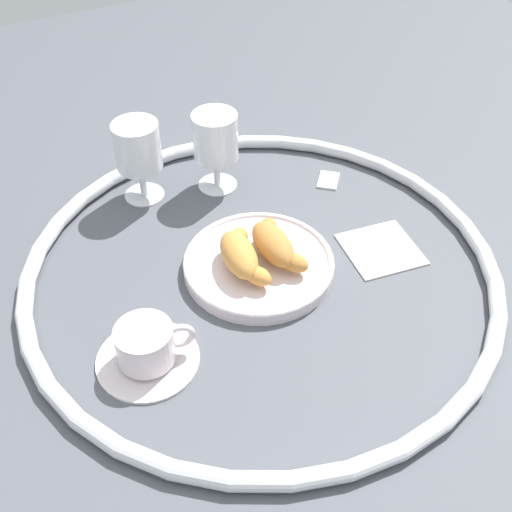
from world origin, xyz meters
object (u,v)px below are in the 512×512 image
Objects in this scene: croissant_small at (275,244)px; coffee_cup_near at (147,348)px; croissant_large at (241,255)px; juice_glass_left at (215,140)px; pastry_plate at (256,265)px; sugar_packet at (328,179)px; folded_napkin at (381,249)px; juice_glass_right at (138,150)px.

croissant_small reaches higher than coffee_cup_near.
juice_glass_left reaches higher than croissant_large.
pastry_plate is 4.54× the size of sugar_packet.
croissant_small is 1.25× the size of folded_napkin.
folded_napkin is (0.19, -0.02, -0.00)m from sugar_packet.
juice_glass_left reaches higher than croissant_small.
coffee_cup_near reaches higher than sugar_packet.
pastry_plate is 1.67× the size of coffee_cup_near.
sugar_packet is (-0.14, 0.24, -0.04)m from croissant_large.
coffee_cup_near is 0.40m from juice_glass_left.
folded_napkin is at bearing 73.51° from croissant_small.
pastry_plate is at bearing -10.30° from juice_glass_left.
sugar_packet is 0.45× the size of folded_napkin.
juice_glass_left and juice_glass_right have the same top height.
juice_glass_left is 1.27× the size of folded_napkin.
folded_napkin is (0.05, 0.19, -0.01)m from pastry_plate.
juice_glass_right reaches higher than pastry_plate.
pastry_plate is 1.62× the size of juice_glass_right.
juice_glass_right is (-0.26, -0.11, 0.05)m from croissant_small.
pastry_plate is at bearing -104.34° from folded_napkin.
pastry_plate is 0.20m from folded_napkin.
croissant_large is at bearing -91.71° from pastry_plate.
croissant_small is at bearing 109.83° from coffee_cup_near.
pastry_plate is 0.28m from juice_glass_right.
coffee_cup_near reaches higher than folded_napkin.
juice_glass_left reaches higher than coffee_cup_near.
croissant_large and croissant_small have the same top height.
croissant_large is 0.23m from folded_napkin.
coffee_cup_near is at bearing -64.26° from croissant_large.
croissant_large is 1.24× the size of folded_napkin.
juice_glass_left is 2.80× the size of sugar_packet.
croissant_small reaches higher than sugar_packet.
pastry_plate is at bearing -16.27° from sugar_packet.
sugar_packet is 0.19m from folded_napkin.
juice_glass_right is at bearing -69.61° from sugar_packet.
juice_glass_left reaches higher than folded_napkin.
croissant_large is 0.20m from coffee_cup_near.
croissant_large is 0.27m from juice_glass_right.
croissant_large is at bearing 115.74° from coffee_cup_near.
sugar_packet is at bearing 122.95° from pastry_plate.
croissant_large is 0.97× the size of juice_glass_left.
pastry_plate is 0.26m from sugar_packet.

